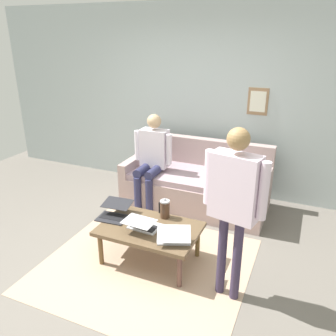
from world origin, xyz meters
TOP-DOWN VIEW (x-y plane):
  - ground_plane at (0.00, 0.00)m, footprint 7.68×7.68m
  - area_rug at (-0.15, -0.04)m, footprint 2.08×1.87m
  - back_wall at (-0.00, -2.20)m, footprint 7.04×0.11m
  - couch at (-0.18, -1.55)m, footprint 1.94×0.90m
  - coffee_table at (-0.15, -0.14)m, footprint 1.02×0.67m
  - laptop_left at (-0.10, -0.09)m, footprint 0.34×0.36m
  - laptop_center at (-0.47, -0.01)m, footprint 0.39×0.37m
  - laptop_right at (0.30, -0.18)m, footprint 0.34×0.38m
  - french_press at (-0.21, -0.39)m, footprint 0.13×0.11m
  - person_standing at (-1.03, 0.05)m, footprint 0.57×0.26m
  - person_seated at (0.40, -1.33)m, footprint 0.55×0.51m

SIDE VIEW (x-z plane):
  - ground_plane at x=0.00m, z-range 0.00..0.00m
  - area_rug at x=-0.15m, z-range 0.00..0.01m
  - couch at x=-0.18m, z-range -0.13..0.75m
  - coffee_table at x=-0.15m, z-range 0.16..0.56m
  - laptop_center at x=-0.47m, z-range 0.37..0.52m
  - laptop_right at x=0.30m, z-range 0.38..0.52m
  - laptop_left at x=-0.10m, z-range 0.39..0.51m
  - french_press at x=-0.21m, z-range 0.39..0.62m
  - person_seated at x=0.40m, z-range 0.09..1.37m
  - person_standing at x=-1.03m, z-range 0.23..1.83m
  - back_wall at x=0.00m, z-range 0.00..2.70m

